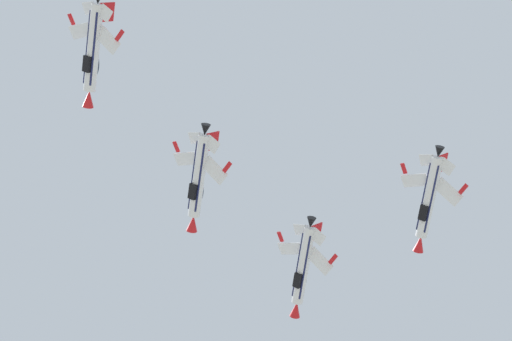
{
  "coord_description": "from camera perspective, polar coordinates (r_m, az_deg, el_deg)",
  "views": [
    {
      "loc": [
        -4.77,
        -1.01,
        1.88
      ],
      "look_at": [
        -30.34,
        38.33,
        139.65
      ],
      "focal_mm": 72.53,
      "sensor_mm": 36.0,
      "label": 1
    }
  ],
  "objects": [
    {
      "name": "fighter_jet_right_wing",
      "position": [
        147.64,
        9.52,
        -1.56
      ],
      "size": [
        11.61,
        12.92,
        6.16
      ],
      "rotation": [
        0.0,
        0.64,
        0.72
      ],
      "color": "white"
    },
    {
      "name": "fighter_jet_left_wing",
      "position": [
        143.91,
        -3.17,
        -0.4
      ],
      "size": [
        11.62,
        12.92,
        6.38
      ],
      "rotation": [
        0.0,
        0.67,
        0.72
      ],
      "color": "white"
    },
    {
      "name": "fighter_jet_left_outer",
      "position": [
        141.93,
        -8.96,
        6.59
      ],
      "size": [
        11.63,
        12.92,
        6.43
      ],
      "rotation": [
        0.0,
        0.68,
        0.72
      ],
      "color": "white"
    },
    {
      "name": "fighter_jet_lead",
      "position": [
        151.44,
        2.62,
        -5.34
      ],
      "size": [
        11.6,
        12.92,
        6.28
      ],
      "rotation": [
        0.0,
        0.66,
        0.72
      ],
      "color": "white"
    }
  ]
}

